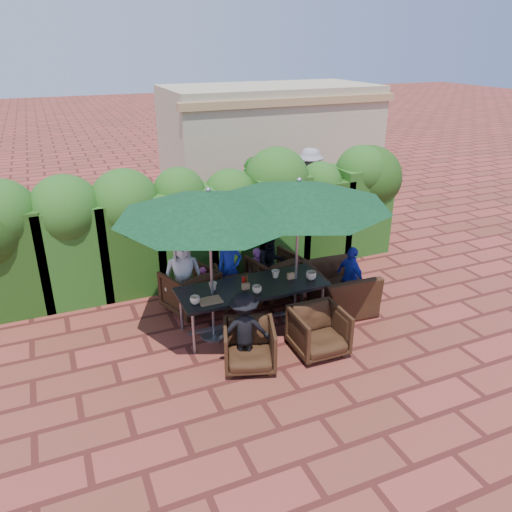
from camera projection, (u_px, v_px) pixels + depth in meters
name	position (u px, v px, depth m)	size (l,w,h in m)	color
ground	(252.00, 330.00, 8.18)	(80.00, 80.00, 0.00)	maroon
dining_table	(253.00, 290.00, 8.03)	(2.41, 0.90, 0.75)	black
umbrella_left	(209.00, 204.00, 7.16)	(2.80, 2.80, 2.46)	gray
umbrella_right	(299.00, 193.00, 7.66)	(2.89, 2.89, 2.46)	gray
chair_far_left	(190.00, 288.00, 8.66)	(0.81, 0.75, 0.83)	black
chair_far_mid	(238.00, 283.00, 8.90)	(0.75, 0.70, 0.77)	black
chair_far_right	(274.00, 273.00, 9.20)	(0.83, 0.78, 0.85)	black
chair_near_left	(249.00, 344.00, 7.15)	(0.73, 0.68, 0.75)	black
chair_near_right	(319.00, 329.00, 7.48)	(0.76, 0.71, 0.78)	black
chair_end_right	(340.00, 282.00, 8.67)	(1.16, 0.76, 1.02)	black
adult_far_left	(183.00, 274.00, 8.58)	(0.67, 0.40, 1.35)	silver
adult_far_mid	(229.00, 269.00, 8.83)	(0.47, 0.38, 1.29)	#2232B9
adult_far_right	(271.00, 263.00, 9.17)	(0.57, 0.35, 1.20)	black
adult_near_left	(244.00, 330.00, 7.11)	(0.74, 0.34, 1.16)	black
adult_end_right	(351.00, 278.00, 8.69)	(0.67, 0.33, 1.14)	#2232B9
child_left	(204.00, 287.00, 8.81)	(0.26, 0.21, 0.73)	#E952AC
child_right	(257.00, 272.00, 9.18)	(0.33, 0.27, 0.91)	#94489C
pedestrian_a	(254.00, 196.00, 11.96)	(1.75, 0.63, 1.88)	green
pedestrian_b	(276.00, 192.00, 12.45)	(0.84, 0.51, 1.75)	#E952AC
pedestrian_c	(309.00, 186.00, 12.69)	(1.23, 0.56, 1.92)	gray
cup_a	(195.00, 300.00, 7.44)	(0.15, 0.15, 0.12)	beige
cup_b	(213.00, 286.00, 7.86)	(0.13, 0.13, 0.12)	beige
cup_c	(257.00, 289.00, 7.76)	(0.15, 0.15, 0.12)	beige
cup_d	(276.00, 274.00, 8.27)	(0.13, 0.13, 0.13)	beige
cup_e	(311.00, 276.00, 8.20)	(0.17, 0.17, 0.14)	beige
ketchup_bottle	(243.00, 281.00, 7.96)	(0.04, 0.04, 0.17)	#B20C0A
sauce_bottle	(246.00, 280.00, 7.99)	(0.04, 0.04, 0.17)	#4C230C
serving_tray	(210.00, 301.00, 7.53)	(0.35, 0.25, 0.02)	#99704A
number_block_left	(246.00, 286.00, 7.88)	(0.12, 0.06, 0.10)	tan
number_block_right	(291.00, 276.00, 8.22)	(0.12, 0.06, 0.10)	tan
hedge_wall	(193.00, 214.00, 9.51)	(9.10, 1.60, 2.47)	#15360E
building	(270.00, 142.00, 14.69)	(6.20, 3.08, 3.20)	tan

